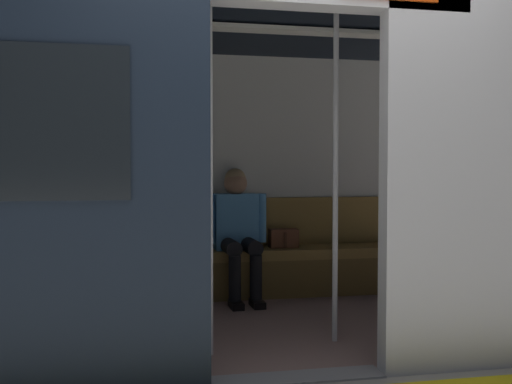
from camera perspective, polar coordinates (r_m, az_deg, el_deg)
The scene contains 8 objects.
ground_plane at distance 3.33m, azimuth 4.12°, elevation -17.94°, with size 60.00×60.00×0.00m, color gray.
train_car at distance 4.21m, azimuth -0.73°, elevation 7.37°, with size 6.40×2.56×2.34m.
bench_seat at distance 5.20m, azimuth -1.88°, elevation -6.81°, with size 3.37×0.44×0.43m.
person_seated at distance 5.10m, azimuth -1.85°, elevation -3.30°, with size 0.55×0.68×1.16m.
handbag at distance 5.31m, azimuth 2.74°, elevation -4.60°, with size 0.26×0.15×0.17m.
book at distance 5.17m, azimuth -6.75°, elevation -5.58°, with size 0.15×0.22×0.03m, color #33723F.
grab_pole_door at distance 3.52m, azimuth -4.60°, elevation 1.45°, with size 0.04×0.04×2.20m, color silver.
grab_pole_far at distance 3.83m, azimuth 7.88°, elevation 1.49°, with size 0.04×0.04×2.20m, color silver.
Camera 1 is at (0.82, 3.01, 1.15)m, focal length 40.34 mm.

